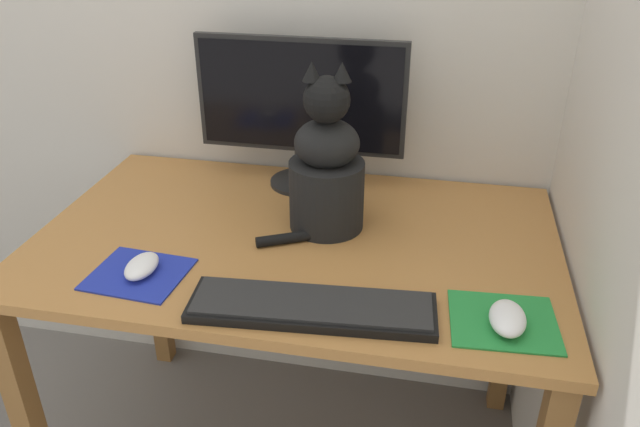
% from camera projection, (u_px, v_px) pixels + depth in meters
% --- Properties ---
extents(wall_side_right, '(0.04, 7.00, 2.50)m').
position_uv_depth(wall_side_right, '(639.00, 22.00, 1.09)').
color(wall_side_right, beige).
rests_on(wall_side_right, ground_plane).
extents(desk, '(1.19, 0.74, 0.74)m').
position_uv_depth(desk, '(297.00, 273.00, 1.49)').
color(desk, '#A87038').
rests_on(desk, ground_plane).
extents(monitor, '(0.54, 0.17, 0.39)m').
position_uv_depth(monitor, '(301.00, 105.00, 1.58)').
color(monitor, black).
rests_on(monitor, desk).
extents(keyboard, '(0.48, 0.17, 0.02)m').
position_uv_depth(keyboard, '(312.00, 307.00, 1.18)').
color(keyboard, black).
rests_on(keyboard, desk).
extents(mousepad_left, '(0.20, 0.18, 0.00)m').
position_uv_depth(mousepad_left, '(139.00, 274.00, 1.30)').
color(mousepad_left, '#1E2D9E').
rests_on(mousepad_left, desk).
extents(mousepad_right, '(0.21, 0.18, 0.00)m').
position_uv_depth(mousepad_right, '(503.00, 321.00, 1.16)').
color(mousepad_right, '#238438').
rests_on(mousepad_right, desk).
extents(computer_mouse_left, '(0.06, 0.10, 0.03)m').
position_uv_depth(computer_mouse_left, '(142.00, 266.00, 1.29)').
color(computer_mouse_left, white).
rests_on(computer_mouse_left, mousepad_left).
extents(computer_mouse_right, '(0.07, 0.11, 0.04)m').
position_uv_depth(computer_mouse_right, '(508.00, 318.00, 1.13)').
color(computer_mouse_right, white).
rests_on(computer_mouse_right, mousepad_right).
extents(cat, '(0.24, 0.24, 0.39)m').
position_uv_depth(cat, '(326.00, 170.00, 1.41)').
color(cat, black).
rests_on(cat, desk).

